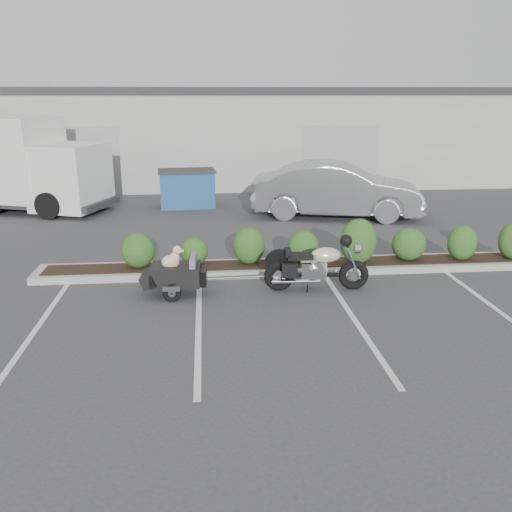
{
  "coord_description": "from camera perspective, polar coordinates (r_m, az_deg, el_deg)",
  "views": [
    {
      "loc": [
        -1.32,
        -9.12,
        3.78
      ],
      "look_at": [
        -0.38,
        0.88,
        0.75
      ],
      "focal_mm": 38.0,
      "sensor_mm": 36.0,
      "label": 1
    }
  ],
  "objects": [
    {
      "name": "building",
      "position": [
        26.21,
        -2.57,
        12.88
      ],
      "size": [
        26.0,
        10.0,
        4.0
      ],
      "primitive_type": "cube",
      "color": "#9EA099",
      "rests_on": "ground"
    },
    {
      "name": "pet_trailer",
      "position": [
        10.61,
        -8.52,
        -1.87
      ],
      "size": [
        1.68,
        0.94,
        1.0
      ],
      "rotation": [
        0.0,
        0.0,
        -0.05
      ],
      "color": "black",
      "rests_on": "ground"
    },
    {
      "name": "dumpster",
      "position": [
        18.92,
        -7.27,
        7.1
      ],
      "size": [
        2.03,
        1.47,
        1.27
      ],
      "rotation": [
        0.0,
        0.0,
        0.08
      ],
      "color": "navy",
      "rests_on": "ground"
    },
    {
      "name": "delivery_truck",
      "position": [
        19.92,
        -24.4,
        8.61
      ],
      "size": [
        6.93,
        4.2,
        3.03
      ],
      "rotation": [
        0.0,
        0.0,
        -0.35
      ],
      "color": "silver",
      "rests_on": "ground"
    },
    {
      "name": "planter_kerb",
      "position": [
        12.13,
        5.9,
        -1.09
      ],
      "size": [
        12.0,
        1.0,
        0.15
      ],
      "primitive_type": "cube",
      "color": "#9E9E93",
      "rests_on": "ground"
    },
    {
      "name": "motorcycle",
      "position": [
        10.76,
        6.4,
        -1.16
      ],
      "size": [
        2.1,
        0.71,
        1.21
      ],
      "rotation": [
        0.0,
        0.0,
        -0.05
      ],
      "color": "black",
      "rests_on": "ground"
    },
    {
      "name": "sedan",
      "position": [
        17.28,
        8.52,
        6.89
      ],
      "size": [
        5.52,
        2.99,
        1.73
      ],
      "primitive_type": "imported",
      "rotation": [
        0.0,
        0.0,
        1.34
      ],
      "color": "#B0AFB6",
      "rests_on": "ground"
    },
    {
      "name": "ground",
      "position": [
        9.96,
        2.66,
        -5.54
      ],
      "size": [
        90.0,
        90.0,
        0.0
      ],
      "primitive_type": "plane",
      "color": "#38383A",
      "rests_on": "ground"
    }
  ]
}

